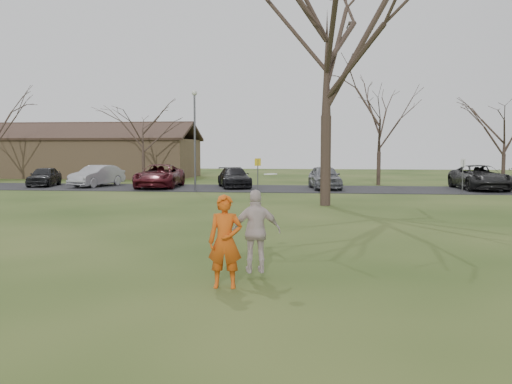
# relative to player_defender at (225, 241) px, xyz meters

# --- Properties ---
(ground) EXTENTS (120.00, 120.00, 0.00)m
(ground) POSITION_rel_player_defender_xyz_m (0.08, 0.41, -0.90)
(ground) COLOR #1E380F
(ground) RESTS_ON ground
(parking_strip) EXTENTS (62.00, 6.50, 0.04)m
(parking_strip) POSITION_rel_player_defender_xyz_m (0.08, 25.41, -0.88)
(parking_strip) COLOR black
(parking_strip) RESTS_ON ground
(player_defender) EXTENTS (0.68, 0.47, 1.80)m
(player_defender) POSITION_rel_player_defender_xyz_m (0.00, 0.00, 0.00)
(player_defender) COLOR #C24A10
(player_defender) RESTS_ON ground
(car_0) EXTENTS (2.36, 4.24, 1.36)m
(car_0) POSITION_rel_player_defender_xyz_m (-17.40, 25.75, -0.18)
(car_0) COLOR black
(car_0) RESTS_ON parking_strip
(car_1) EXTENTS (2.69, 4.71, 1.47)m
(car_1) POSITION_rel_player_defender_xyz_m (-13.58, 25.83, -0.13)
(car_1) COLOR #9A9A9F
(car_1) RESTS_ON parking_strip
(car_2) EXTENTS (2.95, 5.77, 1.56)m
(car_2) POSITION_rel_player_defender_xyz_m (-8.92, 25.24, -0.08)
(car_2) COLOR #4A1118
(car_2) RESTS_ON parking_strip
(car_3) EXTENTS (3.16, 4.99, 1.35)m
(car_3) POSITION_rel_player_defender_xyz_m (-3.93, 25.93, -0.19)
(car_3) COLOR black
(car_3) RESTS_ON parking_strip
(car_4) EXTENTS (2.44, 4.71, 1.53)m
(car_4) POSITION_rel_player_defender_xyz_m (2.14, 25.43, -0.09)
(car_4) COLOR slate
(car_4) RESTS_ON parking_strip
(car_6) EXTENTS (2.96, 5.81, 1.57)m
(car_6) POSITION_rel_player_defender_xyz_m (12.01, 25.85, -0.07)
(car_6) COLOR black
(car_6) RESTS_ON parking_strip
(catching_play) EXTENTS (1.07, 0.61, 2.06)m
(catching_play) POSITION_rel_player_defender_xyz_m (0.51, 0.79, 0.09)
(catching_play) COLOR beige
(catching_play) RESTS_ON ground
(building) EXTENTS (20.60, 8.50, 5.14)m
(building) POSITION_rel_player_defender_xyz_m (-19.92, 38.41, 1.03)
(building) COLOR #8C6D4C
(building) RESTS_ON ground
(lamp_post) EXTENTS (0.34, 0.34, 6.27)m
(lamp_post) POSITION_rel_player_defender_xyz_m (-5.92, 22.91, 3.07)
(lamp_post) COLOR #47474C
(lamp_post) RESTS_ON ground
(sign_yellow) EXTENTS (0.35, 0.35, 2.08)m
(sign_yellow) POSITION_rel_player_defender_xyz_m (-1.92, 22.41, 0.55)
(sign_yellow) COLOR #47474C
(sign_yellow) RESTS_ON ground
(sign_white) EXTENTS (0.35, 0.35, 2.08)m
(sign_white) POSITION_rel_player_defender_xyz_m (10.08, 22.41, 0.55)
(sign_white) COLOR #47474C
(sign_white) RESTS_ON ground
(big_tree) EXTENTS (9.00, 9.00, 14.00)m
(big_tree) POSITION_rel_player_defender_xyz_m (2.08, 15.41, 6.10)
(big_tree) COLOR #352821
(big_tree) RESTS_ON ground
(small_tree_row) EXTENTS (55.00, 5.90, 8.50)m
(small_tree_row) POSITION_rel_player_defender_xyz_m (4.46, 30.47, 2.99)
(small_tree_row) COLOR #352821
(small_tree_row) RESTS_ON ground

